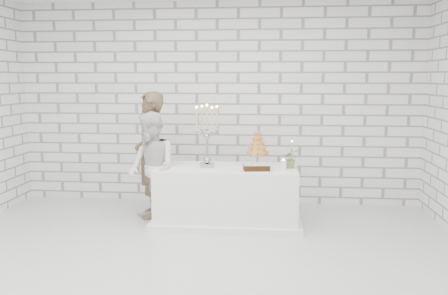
# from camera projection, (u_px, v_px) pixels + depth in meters

# --- Properties ---
(ground) EXTENTS (6.00, 5.00, 0.01)m
(ground) POSITION_uv_depth(u_px,v_px,m) (191.00, 266.00, 4.70)
(ground) COLOR silver
(ground) RESTS_ON ground
(wall_back) EXTENTS (6.00, 0.01, 3.00)m
(wall_back) POSITION_uv_depth(u_px,v_px,m) (217.00, 104.00, 6.94)
(wall_back) COLOR white
(wall_back) RESTS_ON ground
(wall_front) EXTENTS (6.00, 0.01, 3.00)m
(wall_front) POSITION_uv_depth(u_px,v_px,m) (93.00, 168.00, 2.02)
(wall_front) COLOR white
(wall_front) RESTS_ON ground
(cake_table) EXTENTS (1.80, 0.80, 0.75)m
(cake_table) POSITION_uv_depth(u_px,v_px,m) (227.00, 195.00, 6.02)
(cake_table) COLOR white
(cake_table) RESTS_ON ground
(groom) EXTENTS (0.54, 0.70, 1.71)m
(groom) POSITION_uv_depth(u_px,v_px,m) (150.00, 155.00, 6.28)
(groom) COLOR #432E1E
(groom) RESTS_ON ground
(bride) EXTENTS (0.88, 0.90, 1.46)m
(bride) POSITION_uv_depth(u_px,v_px,m) (152.00, 168.00, 5.99)
(bride) COLOR silver
(bride) RESTS_ON ground
(candelabra) EXTENTS (0.39, 0.39, 0.81)m
(candelabra) POSITION_uv_depth(u_px,v_px,m) (207.00, 136.00, 5.90)
(candelabra) COLOR #93949D
(candelabra) RESTS_ON cake_table
(croquembouche) EXTENTS (0.38, 0.38, 0.47)m
(croquembouche) POSITION_uv_depth(u_px,v_px,m) (258.00, 148.00, 6.04)
(croquembouche) COLOR #9C5E27
(croquembouche) RESTS_ON cake_table
(chocolate_cake) EXTENTS (0.35, 0.27, 0.08)m
(chocolate_cake) POSITION_uv_depth(u_px,v_px,m) (256.00, 167.00, 5.78)
(chocolate_cake) COLOR black
(chocolate_cake) RESTS_ON cake_table
(pillar_candle) EXTENTS (0.10, 0.10, 0.12)m
(pillar_candle) POSITION_uv_depth(u_px,v_px,m) (283.00, 165.00, 5.78)
(pillar_candle) COLOR white
(pillar_candle) RESTS_ON cake_table
(extra_taper) EXTENTS (0.07, 0.07, 0.32)m
(extra_taper) POSITION_uv_depth(u_px,v_px,m) (292.00, 154.00, 6.00)
(extra_taper) COLOR #C7BC8D
(extra_taper) RESTS_ON cake_table
(flowers) EXTENTS (0.23, 0.20, 0.24)m
(flowers) POSITION_uv_depth(u_px,v_px,m) (291.00, 158.00, 5.90)
(flowers) COLOR #4B7232
(flowers) RESTS_ON cake_table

